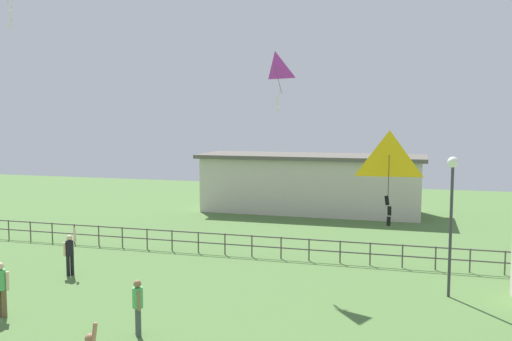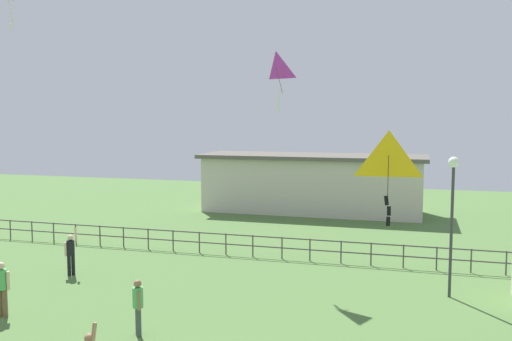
{
  "view_description": "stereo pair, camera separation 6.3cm",
  "coord_description": "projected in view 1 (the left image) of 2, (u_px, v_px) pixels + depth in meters",
  "views": [
    {
      "loc": [
        3.92,
        -8.54,
        6.02
      ],
      "look_at": [
        -0.09,
        5.25,
        4.64
      ],
      "focal_mm": 38.73,
      "sensor_mm": 36.0,
      "label": 1
    },
    {
      "loc": [
        3.98,
        -8.52,
        6.02
      ],
      "look_at": [
        -0.09,
        5.25,
        4.64
      ],
      "focal_mm": 38.73,
      "sensor_mm": 36.0,
      "label": 2
    }
  ],
  "objects": [
    {
      "name": "person_4",
      "position": [
        1.0,
        286.0,
        16.61
      ],
      "size": [
        0.5,
        0.31,
        1.69
      ],
      "color": "brown",
      "rests_on": "ground_plane"
    },
    {
      "name": "lamppost",
      "position": [
        452.0,
        196.0,
        18.29
      ],
      "size": [
        0.36,
        0.36,
        4.74
      ],
      "color": "#38383D",
      "rests_on": "ground_plane"
    },
    {
      "name": "person_0",
      "position": [
        70.0,
        252.0,
        21.02
      ],
      "size": [
        0.42,
        0.41,
        1.85
      ],
      "color": "black",
      "rests_on": "ground_plane"
    },
    {
      "name": "waterfront_railing",
      "position": [
        309.0,
        246.0,
        23.24
      ],
      "size": [
        36.04,
        0.06,
        0.95
      ],
      "color": "#4C4742",
      "rests_on": "ground_plane"
    },
    {
      "name": "pavilion_building",
      "position": [
        311.0,
        183.0,
        35.19
      ],
      "size": [
        14.18,
        4.63,
        3.68
      ],
      "color": "beige",
      "rests_on": "ground_plane"
    },
    {
      "name": "kite_0",
      "position": [
        275.0,
        68.0,
        21.12
      ],
      "size": [
        1.05,
        0.81,
        2.3
      ],
      "color": "#B22DB2"
    },
    {
      "name": "kite_3",
      "position": [
        389.0,
        158.0,
        11.21
      ],
      "size": [
        1.02,
        0.49,
        1.98
      ],
      "color": "yellow"
    },
    {
      "name": "person_2",
      "position": [
        138.0,
        304.0,
        15.2
      ],
      "size": [
        0.33,
        0.39,
        1.58
      ],
      "color": "#3F4C47",
      "rests_on": "ground_plane"
    }
  ]
}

